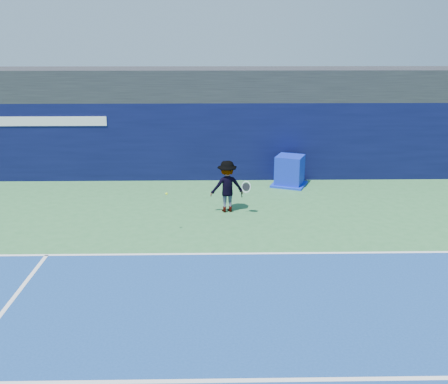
# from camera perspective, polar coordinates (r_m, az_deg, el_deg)

# --- Properties ---
(ground) EXTENTS (80.00, 80.00, 0.00)m
(ground) POSITION_cam_1_polar(r_m,az_deg,el_deg) (10.32, 2.89, -13.92)
(ground) COLOR #33713C
(ground) RESTS_ON ground
(baseline) EXTENTS (24.00, 0.10, 0.01)m
(baseline) POSITION_cam_1_polar(r_m,az_deg,el_deg) (12.98, 1.99, -7.05)
(baseline) COLOR white
(baseline) RESTS_ON ground
(service_line) EXTENTS (24.00, 0.10, 0.01)m
(service_line) POSITION_cam_1_polar(r_m,az_deg,el_deg) (8.67, 3.83, -20.68)
(service_line) COLOR white
(service_line) RESTS_ON ground
(stadium_band) EXTENTS (36.00, 3.00, 1.20)m
(stadium_band) POSITION_cam_1_polar(r_m,az_deg,el_deg) (20.41, 0.83, 12.28)
(stadium_band) COLOR black
(stadium_band) RESTS_ON back_wall_assembly
(back_wall_assembly) EXTENTS (36.00, 1.03, 3.00)m
(back_wall_assembly) POSITION_cam_1_polar(r_m,az_deg,el_deg) (19.71, 0.88, 5.94)
(back_wall_assembly) COLOR black
(back_wall_assembly) RESTS_ON ground
(equipment_cart) EXTENTS (1.55, 1.55, 1.14)m
(equipment_cart) POSITION_cam_1_polar(r_m,az_deg,el_deg) (18.94, 7.50, 2.29)
(equipment_cart) COLOR #0C1FB5
(equipment_cart) RESTS_ON ground
(tennis_player) EXTENTS (1.33, 0.81, 1.66)m
(tennis_player) POSITION_cam_1_polar(r_m,az_deg,el_deg) (15.83, 0.35, 0.65)
(tennis_player) COLOR silver
(tennis_player) RESTS_ON ground
(tennis_ball) EXTENTS (0.07, 0.07, 0.07)m
(tennis_ball) POSITION_cam_1_polar(r_m,az_deg,el_deg) (14.03, -6.59, -0.20)
(tennis_ball) COLOR #C2F41B
(tennis_ball) RESTS_ON ground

